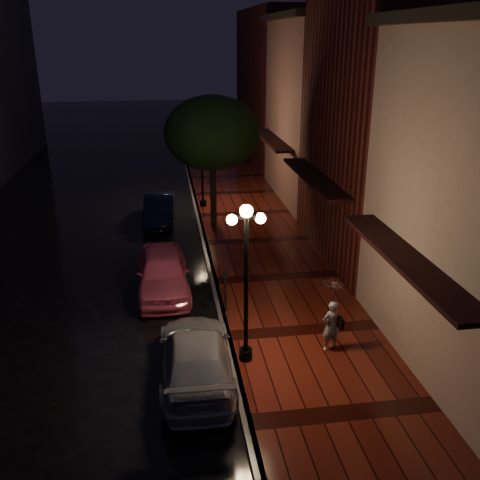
{
  "coord_description": "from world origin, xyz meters",
  "views": [
    {
      "loc": [
        -1.58,
        -17.07,
        8.21
      ],
      "look_at": [
        1.02,
        0.63,
        1.4
      ],
      "focal_mm": 40.0,
      "sensor_mm": 36.0,
      "label": 1
    }
  ],
  "objects_px": {
    "pink_car": "(163,272)",
    "street_tree": "(212,135)",
    "woman_with_umbrella": "(332,305)",
    "streetlamp_near": "(246,276)",
    "streetlamp_far": "(202,158)",
    "navy_car": "(159,209)",
    "silver_car": "(196,357)",
    "parking_meter": "(226,287)"
  },
  "relations": [
    {
      "from": "pink_car",
      "to": "streetlamp_near",
      "type": "bearing_deg",
      "value": -66.9
    },
    {
      "from": "streetlamp_near",
      "to": "parking_meter",
      "type": "height_order",
      "value": "streetlamp_near"
    },
    {
      "from": "streetlamp_near",
      "to": "woman_with_umbrella",
      "type": "height_order",
      "value": "streetlamp_near"
    },
    {
      "from": "woman_with_umbrella",
      "to": "navy_car",
      "type": "bearing_deg",
      "value": -83.82
    },
    {
      "from": "streetlamp_near",
      "to": "navy_car",
      "type": "relative_size",
      "value": 1.09
    },
    {
      "from": "pink_car",
      "to": "navy_car",
      "type": "distance_m",
      "value": 7.46
    },
    {
      "from": "street_tree",
      "to": "streetlamp_near",
      "type": "bearing_deg",
      "value": -91.35
    },
    {
      "from": "street_tree",
      "to": "woman_with_umbrella",
      "type": "height_order",
      "value": "street_tree"
    },
    {
      "from": "silver_car",
      "to": "woman_with_umbrella",
      "type": "distance_m",
      "value": 3.86
    },
    {
      "from": "streetlamp_near",
      "to": "navy_car",
      "type": "xyz_separation_m",
      "value": [
        -2.19,
        12.15,
        -1.95
      ]
    },
    {
      "from": "streetlamp_far",
      "to": "woman_with_umbrella",
      "type": "bearing_deg",
      "value": -80.31
    },
    {
      "from": "navy_car",
      "to": "woman_with_umbrella",
      "type": "distance_m",
      "value": 12.87
    },
    {
      "from": "silver_car",
      "to": "woman_with_umbrella",
      "type": "relative_size",
      "value": 2.18
    },
    {
      "from": "silver_car",
      "to": "woman_with_umbrella",
      "type": "bearing_deg",
      "value": -169.23
    },
    {
      "from": "street_tree",
      "to": "silver_car",
      "type": "height_order",
      "value": "street_tree"
    },
    {
      "from": "streetlamp_far",
      "to": "pink_car",
      "type": "relative_size",
      "value": 1.0
    },
    {
      "from": "silver_car",
      "to": "parking_meter",
      "type": "xyz_separation_m",
      "value": [
        1.15,
        3.23,
        0.32
      ]
    },
    {
      "from": "street_tree",
      "to": "silver_car",
      "type": "xyz_separation_m",
      "value": [
        -1.61,
        -11.47,
        -3.59
      ]
    },
    {
      "from": "streetlamp_far",
      "to": "pink_car",
      "type": "xyz_separation_m",
      "value": [
        -2.12,
        -9.3,
        -1.87
      ]
    },
    {
      "from": "streetlamp_near",
      "to": "pink_car",
      "type": "bearing_deg",
      "value": 114.25
    },
    {
      "from": "streetlamp_near",
      "to": "woman_with_umbrella",
      "type": "relative_size",
      "value": 2.09
    },
    {
      "from": "woman_with_umbrella",
      "to": "parking_meter",
      "type": "relative_size",
      "value": 1.52
    },
    {
      "from": "silver_car",
      "to": "streetlamp_far",
      "type": "bearing_deg",
      "value": -94.03
    },
    {
      "from": "woman_with_umbrella",
      "to": "street_tree",
      "type": "bearing_deg",
      "value": -93.61
    },
    {
      "from": "streetlamp_near",
      "to": "parking_meter",
      "type": "xyz_separation_m",
      "value": [
        -0.2,
        2.75,
        -1.63
      ]
    },
    {
      "from": "pink_car",
      "to": "woman_with_umbrella",
      "type": "bearing_deg",
      "value": -46.59
    },
    {
      "from": "woman_with_umbrella",
      "to": "silver_car",
      "type": "bearing_deg",
      "value": -5.12
    },
    {
      "from": "streetlamp_far",
      "to": "streetlamp_near",
      "type": "bearing_deg",
      "value": -90.0
    },
    {
      "from": "silver_car",
      "to": "woman_with_umbrella",
      "type": "xyz_separation_m",
      "value": [
        3.71,
        0.62,
        0.86
      ]
    },
    {
      "from": "silver_car",
      "to": "street_tree",
      "type": "bearing_deg",
      "value": -96.68
    },
    {
      "from": "woman_with_umbrella",
      "to": "streetlamp_near",
      "type": "bearing_deg",
      "value": -11.09
    },
    {
      "from": "streetlamp_near",
      "to": "silver_car",
      "type": "relative_size",
      "value": 0.96
    },
    {
      "from": "streetlamp_far",
      "to": "silver_car",
      "type": "bearing_deg",
      "value": -95.32
    },
    {
      "from": "pink_car",
      "to": "street_tree",
      "type": "bearing_deg",
      "value": 68.19
    },
    {
      "from": "pink_car",
      "to": "navy_car",
      "type": "relative_size",
      "value": 1.09
    },
    {
      "from": "streetlamp_near",
      "to": "pink_car",
      "type": "xyz_separation_m",
      "value": [
        -2.12,
        4.7,
        -1.87
      ]
    },
    {
      "from": "street_tree",
      "to": "woman_with_umbrella",
      "type": "xyz_separation_m",
      "value": [
        2.11,
        -10.85,
        -2.73
      ]
    },
    {
      "from": "streetlamp_far",
      "to": "pink_car",
      "type": "height_order",
      "value": "streetlamp_far"
    },
    {
      "from": "pink_car",
      "to": "parking_meter",
      "type": "xyz_separation_m",
      "value": [
        1.92,
        -1.95,
        0.24
      ]
    },
    {
      "from": "streetlamp_near",
      "to": "silver_car",
      "type": "distance_m",
      "value": 2.42
    },
    {
      "from": "street_tree",
      "to": "woman_with_umbrella",
      "type": "bearing_deg",
      "value": -79.01
    },
    {
      "from": "streetlamp_far",
      "to": "silver_car",
      "type": "relative_size",
      "value": 0.96
    }
  ]
}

